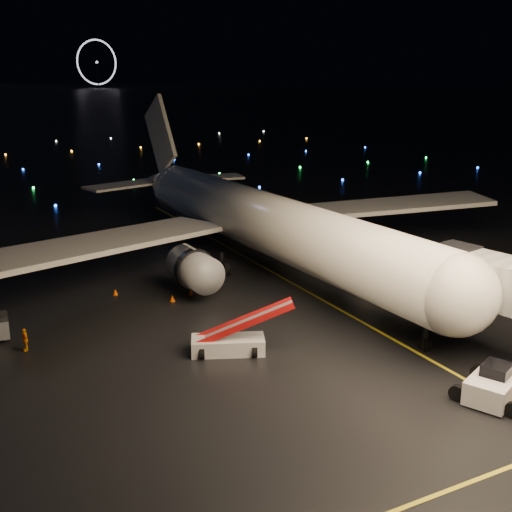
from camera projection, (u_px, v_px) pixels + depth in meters
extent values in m
cube|color=gold|center=(312.00, 294.00, 53.58)|extent=(0.25, 80.00, 0.02)
cube|color=silver|center=(496.00, 381.00, 36.32)|extent=(4.90, 3.86, 2.07)
imported|color=orange|center=(25.00, 340.00, 42.56)|extent=(0.53, 0.97, 1.57)
cone|color=#F85100|center=(172.00, 298.00, 51.86)|extent=(0.53, 0.53, 0.54)
cone|color=#F85100|center=(191.00, 292.00, 53.37)|extent=(0.45, 0.45, 0.50)
cone|color=#F85100|center=(115.00, 292.00, 53.38)|extent=(0.51, 0.51, 0.50)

